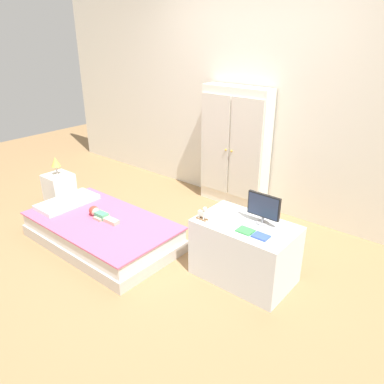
# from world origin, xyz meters

# --- Properties ---
(ground_plane) EXTENTS (10.00, 10.00, 0.02)m
(ground_plane) POSITION_xyz_m (0.00, 0.00, -0.01)
(ground_plane) COLOR #99754C
(back_wall) EXTENTS (6.40, 0.05, 2.70)m
(back_wall) POSITION_xyz_m (0.00, 1.57, 1.35)
(back_wall) COLOR silver
(back_wall) RESTS_ON ground_plane
(bed) EXTENTS (1.53, 0.86, 0.26)m
(bed) POSITION_xyz_m (-0.59, -0.20, 0.13)
(bed) COLOR beige
(bed) RESTS_ON ground_plane
(pillow) EXTENTS (0.32, 0.62, 0.05)m
(pillow) POSITION_xyz_m (-1.15, -0.20, 0.28)
(pillow) COLOR white
(pillow) RESTS_ON bed
(doll) EXTENTS (0.39, 0.13, 0.10)m
(doll) POSITION_xyz_m (-0.65, -0.18, 0.30)
(doll) COLOR #4CA375
(doll) RESTS_ON bed
(nightstand) EXTENTS (0.29, 0.29, 0.43)m
(nightstand) POSITION_xyz_m (-1.60, -0.02, 0.22)
(nightstand) COLOR white
(nightstand) RESTS_ON ground_plane
(table_lamp) EXTENTS (0.11, 0.11, 0.21)m
(table_lamp) POSITION_xyz_m (-1.60, -0.02, 0.58)
(table_lamp) COLOR #B7B2AD
(table_lamp) RESTS_ON nightstand
(wardrobe) EXTENTS (0.84, 0.25, 1.40)m
(wardrobe) POSITION_xyz_m (-0.12, 1.42, 0.70)
(wardrobe) COLOR white
(wardrobe) RESTS_ON ground_plane
(tv_stand) EXTENTS (0.82, 0.51, 0.52)m
(tv_stand) POSITION_xyz_m (0.80, 0.22, 0.26)
(tv_stand) COLOR silver
(tv_stand) RESTS_ON ground_plane
(tv_monitor) EXTENTS (0.28, 0.10, 0.26)m
(tv_monitor) POSITION_xyz_m (0.90, 0.30, 0.67)
(tv_monitor) COLOR #99999E
(tv_monitor) RESTS_ON tv_stand
(rocking_horse_toy) EXTENTS (0.10, 0.04, 0.12)m
(rocking_horse_toy) POSITION_xyz_m (0.49, 0.05, 0.58)
(rocking_horse_toy) COLOR #8E6642
(rocking_horse_toy) RESTS_ON tv_stand
(book_green) EXTENTS (0.13, 0.10, 0.01)m
(book_green) POSITION_xyz_m (0.86, 0.10, 0.53)
(book_green) COLOR #429E51
(book_green) RESTS_ON tv_stand
(book_blue) EXTENTS (0.12, 0.10, 0.01)m
(book_blue) POSITION_xyz_m (1.00, 0.10, 0.53)
(book_blue) COLOR blue
(book_blue) RESTS_ON tv_stand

